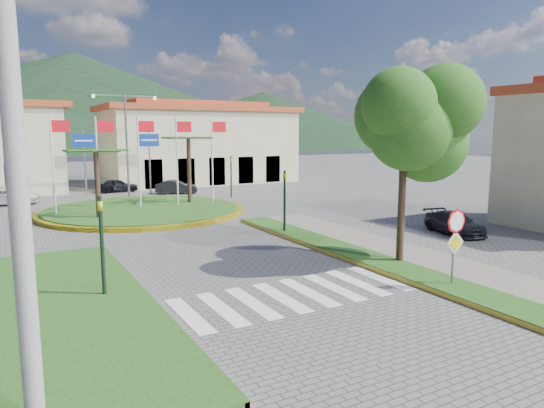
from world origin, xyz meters
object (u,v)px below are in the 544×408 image
white_van (3,196)px  car_dark_a (118,185)px  stop_sign (455,235)px  deciduous_tree (405,129)px  utility_pole (16,171)px  roundabout_island (143,210)px  car_side_right (454,223)px  car_dark_b (176,187)px

white_van → car_dark_a: (8.62, 3.60, -0.10)m
stop_sign → white_van: (-12.59, 28.04, -1.14)m
deciduous_tree → utility_pole: utility_pole is taller
roundabout_island → utility_pole: utility_pole is taller
white_van → car_side_right: bearing=-131.9°
roundabout_island → white_van: size_ratio=2.69×
deciduous_tree → white_van: 28.63m
stop_sign → car_side_right: bearing=39.9°
utility_pole → car_dark_b: bearing=67.6°
utility_pole → car_side_right: 21.41m
utility_pole → deciduous_tree: bearing=21.0°
deciduous_tree → car_dark_b: size_ratio=1.99×
car_side_right → car_dark_a: bearing=126.5°
stop_sign → utility_pole: 12.84m
utility_pole → car_side_right: (19.50, 7.90, -3.96)m
white_van → car_side_right: 29.60m
white_van → car_dark_b: size_ratio=1.38×
stop_sign → car_dark_a: size_ratio=0.81×
stop_sign → utility_pole: bearing=-171.0°
utility_pole → car_dark_a: (8.43, 33.60, -3.94)m
deciduous_tree → stop_sign: bearing=-101.2°
car_dark_a → car_side_right: (11.07, -25.69, -0.02)m
car_dark_a → stop_sign: bearing=-172.7°
white_van → car_side_right: (19.69, -22.10, -0.12)m
white_van → utility_pole: bearing=-173.2°
deciduous_tree → white_van: size_ratio=1.44×
deciduous_tree → utility_pole: (-13.00, -5.00, -0.68)m
roundabout_island → car_side_right: (12.00, -14.10, 0.37)m
roundabout_island → utility_pole: size_ratio=1.41×
utility_pole → white_van: size_ratio=1.91×
stop_sign → deciduous_tree: 4.59m
car_dark_a → car_dark_b: car_dark_b is taller
car_dark_a → car_side_right: 27.98m
roundabout_island → stop_sign: bearing=-76.3°
car_dark_b → car_dark_a: bearing=68.2°
roundabout_island → car_dark_a: roundabout_island is taller
deciduous_tree → car_side_right: (6.50, 2.90, -4.64)m
utility_pole → car_side_right: size_ratio=2.43×
car_dark_a → car_dark_b: size_ratio=0.96×
white_van → car_dark_b: (12.56, 0.00, -0.09)m
utility_pole → car_dark_a: utility_pole is taller
car_dark_b → car_side_right: size_ratio=0.92×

